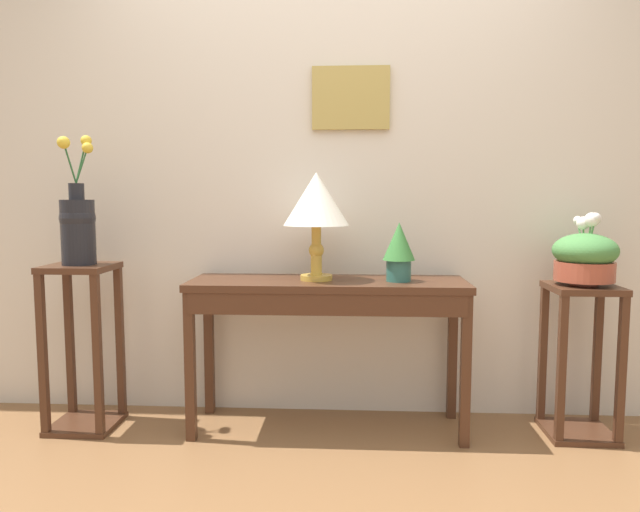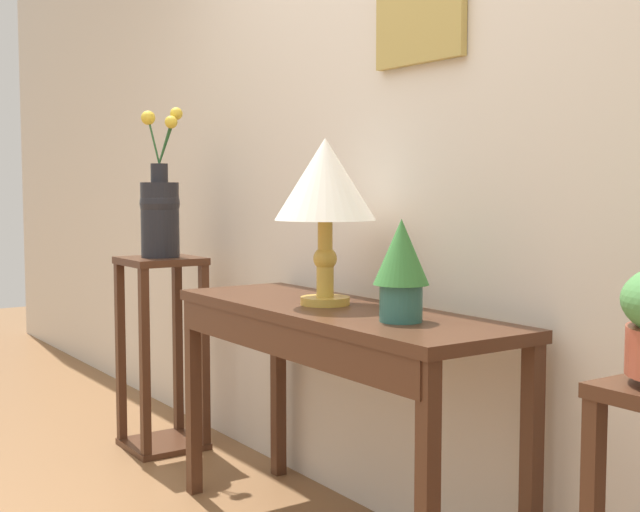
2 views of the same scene
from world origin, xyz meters
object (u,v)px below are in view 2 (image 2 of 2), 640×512
at_px(console_table, 329,339).
at_px(flower_vase_tall_left, 160,209).
at_px(table_lamp, 325,185).
at_px(potted_plant_on_console, 401,265).
at_px(pedestal_stand_left, 162,353).

xyz_separation_m(console_table, flower_vase_tall_left, (-1.22, -0.02, 0.38)).
height_order(table_lamp, potted_plant_on_console, table_lamp).
distance_m(table_lamp, flower_vase_tall_left, 1.16).
bearing_deg(pedestal_stand_left, flower_vase_tall_left, 73.59).
distance_m(potted_plant_on_console, flower_vase_tall_left, 1.56).
height_order(table_lamp, pedestal_stand_left, table_lamp).
bearing_deg(pedestal_stand_left, console_table, 1.19).
xyz_separation_m(pedestal_stand_left, flower_vase_tall_left, (0.00, 0.00, 0.62)).
bearing_deg(table_lamp, flower_vase_tall_left, -177.56).
xyz_separation_m(potted_plant_on_console, flower_vase_tall_left, (-1.56, -0.03, 0.12)).
bearing_deg(flower_vase_tall_left, table_lamp, 2.44).
bearing_deg(table_lamp, pedestal_stand_left, -177.52).
relative_size(table_lamp, pedestal_stand_left, 0.63).
bearing_deg(console_table, pedestal_stand_left, -178.81).
bearing_deg(flower_vase_tall_left, console_table, 1.16).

